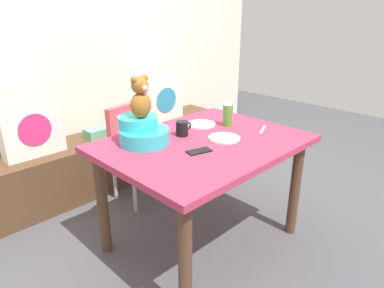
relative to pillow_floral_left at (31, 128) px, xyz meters
name	(u,v)px	position (x,y,z in m)	size (l,w,h in m)	color
ground_plane	(202,240)	(0.60, -1.20, -0.68)	(8.00, 8.00, 0.00)	#4C4C51
back_wall	(77,35)	(0.60, 0.29, 0.62)	(4.40, 0.10, 2.60)	silver
window_bench	(105,159)	(0.60, 0.02, -0.45)	(2.60, 0.44, 0.46)	brown
pillow_floral_left	(31,128)	(0.00, 0.00, 0.00)	(0.44, 0.15, 0.44)	white
pillow_floral_right	(162,99)	(1.26, 0.00, 0.00)	(0.44, 0.15, 0.44)	white
book_stack	(97,133)	(0.54, 0.02, -0.18)	(0.20, 0.14, 0.08)	#68B589
dining_table	(203,156)	(0.60, -1.20, -0.04)	(1.23, 0.94, 0.74)	#B73351
highchair	(135,141)	(0.63, -0.42, -0.16)	(0.38, 0.50, 0.79)	#D84C59
infant_seat_teal	(142,132)	(0.31, -0.96, 0.13)	(0.30, 0.33, 0.16)	#2DC1C9
teddy_bear	(141,98)	(0.31, -0.96, 0.34)	(0.13, 0.12, 0.25)	#946125
ketchup_bottle	(228,114)	(0.93, -1.11, 0.15)	(0.07, 0.07, 0.18)	#4C8C33
coffee_mug	(182,128)	(0.57, -1.04, 0.11)	(0.12, 0.08, 0.09)	black
dinner_plate_near	(201,124)	(0.81, -0.98, 0.07)	(0.20, 0.20, 0.01)	white
dinner_plate_far	(224,138)	(0.71, -1.27, 0.07)	(0.20, 0.20, 0.01)	white
cell_phone	(199,151)	(0.45, -1.30, 0.06)	(0.07, 0.14, 0.01)	black
table_fork	(263,130)	(1.03, -1.34, 0.06)	(0.02, 0.17, 0.01)	silver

